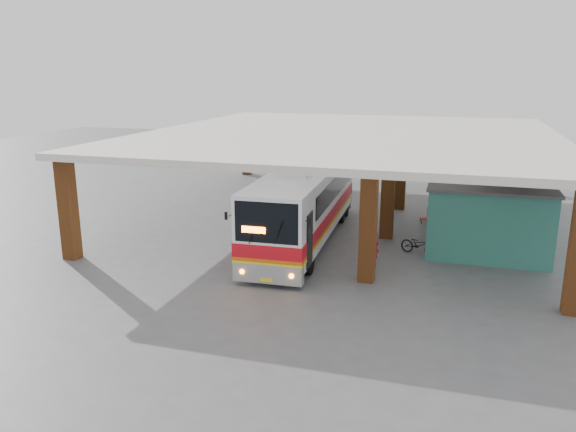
{
  "coord_description": "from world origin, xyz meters",
  "views": [
    {
      "loc": [
        5.97,
        -23.22,
        7.85
      ],
      "look_at": [
        -1.05,
        0.0,
        1.51
      ],
      "focal_mm": 35.0,
      "sensor_mm": 36.0,
      "label": 1
    }
  ],
  "objects_px": {
    "red_chair": "(427,216)",
    "coach_bus": "(305,203)",
    "pedestrian": "(371,245)",
    "motorcycle": "(419,245)"
  },
  "relations": [
    {
      "from": "red_chair",
      "to": "coach_bus",
      "type": "bearing_deg",
      "value": -153.09
    },
    {
      "from": "coach_bus",
      "to": "motorcycle",
      "type": "height_order",
      "value": "coach_bus"
    },
    {
      "from": "motorcycle",
      "to": "pedestrian",
      "type": "relative_size",
      "value": 0.97
    },
    {
      "from": "coach_bus",
      "to": "pedestrian",
      "type": "xyz_separation_m",
      "value": [
        3.53,
        -2.52,
        -0.94
      ]
    },
    {
      "from": "coach_bus",
      "to": "pedestrian",
      "type": "height_order",
      "value": "coach_bus"
    },
    {
      "from": "motorcycle",
      "to": "pedestrian",
      "type": "xyz_separation_m",
      "value": [
        -1.8,
        -1.95,
        0.44
      ]
    },
    {
      "from": "pedestrian",
      "to": "red_chair",
      "type": "distance_m",
      "value": 7.7
    },
    {
      "from": "coach_bus",
      "to": "red_chair",
      "type": "relative_size",
      "value": 15.31
    },
    {
      "from": "motorcycle",
      "to": "red_chair",
      "type": "distance_m",
      "value": 5.52
    },
    {
      "from": "motorcycle",
      "to": "red_chair",
      "type": "xyz_separation_m",
      "value": [
        -0.0,
        5.52,
        -0.07
      ]
    }
  ]
}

